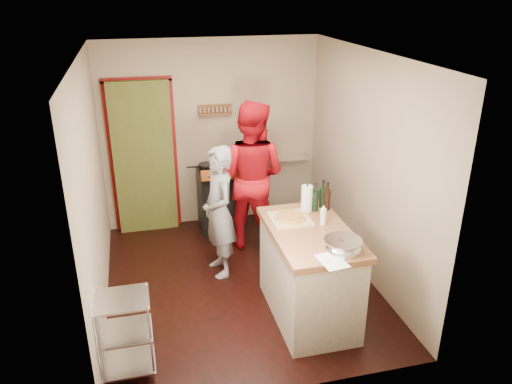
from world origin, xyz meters
TOP-DOWN VIEW (x-y plane):
  - floor at (0.00, 0.00)m, footprint 3.50×3.50m
  - back_wall at (-0.64, 1.78)m, footprint 3.00×0.44m
  - left_wall at (-1.50, 0.00)m, footprint 0.04×3.50m
  - right_wall at (1.50, 0.00)m, footprint 0.04×3.50m
  - ceiling at (0.00, 0.00)m, footprint 3.00×3.50m
  - stove at (0.05, 1.42)m, footprint 0.60×0.63m
  - wire_shelving at (-1.28, -1.20)m, footprint 0.48×0.40m
  - island at (0.57, -0.77)m, footprint 0.78×1.42m
  - person_stripe at (-0.17, 0.28)m, footprint 0.46×0.63m
  - person_red at (0.35, 0.88)m, footprint 1.19×1.14m

SIDE VIEW (x-z plane):
  - floor at x=0.00m, z-range 0.00..0.00m
  - wire_shelving at x=-1.28m, z-range 0.04..0.84m
  - stove at x=0.05m, z-range -0.05..0.95m
  - island at x=0.57m, z-range -0.13..1.17m
  - person_stripe at x=-0.17m, z-range 0.00..1.59m
  - person_red at x=0.35m, z-range 0.00..1.94m
  - back_wall at x=-0.64m, z-range -0.17..2.43m
  - left_wall at x=-1.50m, z-range 0.00..2.60m
  - right_wall at x=1.50m, z-range 0.00..2.60m
  - ceiling at x=0.00m, z-range 2.60..2.62m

